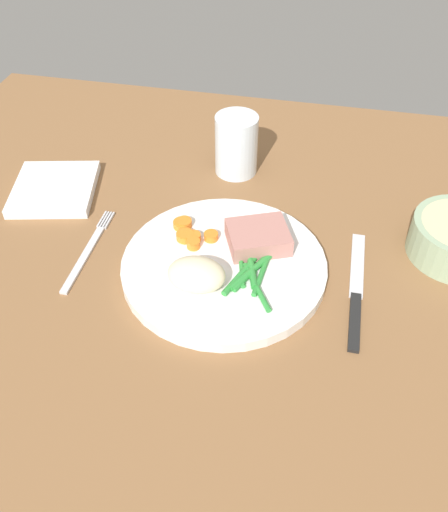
{
  "coord_description": "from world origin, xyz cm",
  "views": [
    {
      "loc": [
        6.71,
        -52.43,
        52.42
      ],
      "look_at": [
        -3.75,
        -3.29,
        4.6
      ],
      "focal_mm": 37.79,
      "sensor_mm": 36.0,
      "label": 1
    }
  ],
  "objects": [
    {
      "name": "green_beans",
      "position": [
        0.25,
        -5.13,
        3.99
      ],
      "size": [
        6.46,
        10.51,
        0.89
      ],
      "color": "#2D8C38",
      "rests_on": "dinner_plate"
    },
    {
      "name": "napkin",
      "position": [
        -32.9,
        7.94,
        2.73
      ],
      "size": [
        14.74,
        15.39,
        1.46
      ],
      "primitive_type": "cube",
      "rotation": [
        0.0,
        0.0,
        0.23
      ],
      "color": "white",
      "rests_on": "dining_table"
    },
    {
      "name": "carrot_slices",
      "position": [
        -9.43,
        0.79,
        4.11
      ],
      "size": [
        6.74,
        5.88,
        1.16
      ],
      "color": "orange",
      "rests_on": "dinner_plate"
    },
    {
      "name": "dining_table",
      "position": [
        0.0,
        0.0,
        1.0
      ],
      "size": [
        120.0,
        90.0,
        2.0
      ],
      "color": "brown",
      "rests_on": "ground"
    },
    {
      "name": "water_glass",
      "position": [
        -6.65,
        19.64,
        6.19
      ],
      "size": [
        6.73,
        6.73,
        9.62
      ],
      "color": "silver",
      "rests_on": "dining_table"
    },
    {
      "name": "fork",
      "position": [
        -22.71,
        -3.55,
        2.2
      ],
      "size": [
        1.44,
        16.6,
        0.4
      ],
      "rotation": [
        0.0,
        0.0,
        0.04
      ],
      "color": "silver",
      "rests_on": "dining_table"
    },
    {
      "name": "mashed_potatoes",
      "position": [
        -6.17,
        -8.12,
        5.48
      ],
      "size": [
        7.21,
        5.46,
        3.77
      ],
      "primitive_type": "ellipsoid",
      "color": "beige",
      "rests_on": "dinner_plate"
    },
    {
      "name": "dinner_plate",
      "position": [
        -3.75,
        -3.29,
        2.8
      ],
      "size": [
        26.83,
        26.83,
        1.6
      ],
      "primitive_type": "cylinder",
      "color": "white",
      "rests_on": "dining_table"
    },
    {
      "name": "knife",
      "position": [
        13.45,
        -3.57,
        2.2
      ],
      "size": [
        1.7,
        20.5,
        0.64
      ],
      "rotation": [
        0.0,
        0.0,
        0.05
      ],
      "color": "black",
      "rests_on": "dining_table"
    },
    {
      "name": "meat_portion",
      "position": [
        -0.13,
        0.94,
        4.87
      ],
      "size": [
        9.81,
        9.09,
        2.54
      ],
      "primitive_type": "cube",
      "rotation": [
        0.0,
        0.0,
        0.4
      ],
      "color": "#B2756B",
      "rests_on": "dinner_plate"
    }
  ]
}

